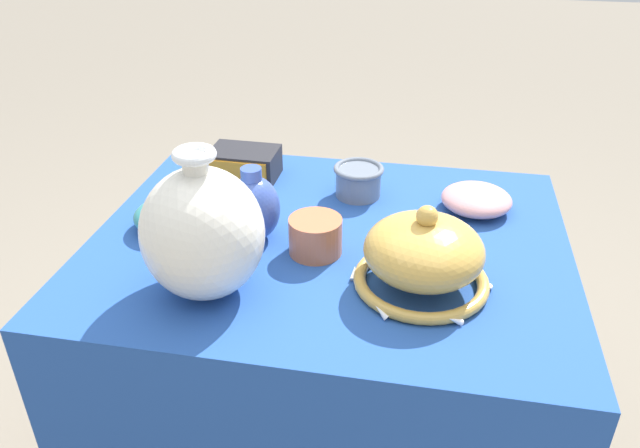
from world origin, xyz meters
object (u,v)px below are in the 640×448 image
Objects in this scene: vase_dome_bell at (423,256)px; mosaic_tile_box at (244,164)px; cup_wide_slate at (358,180)px; bowl_shallow_teal at (168,215)px; jar_round_cobalt at (253,207)px; pot_squat_terracotta at (315,236)px; bowl_shallow_rose at (476,199)px; vase_tall_bulbous at (203,233)px.

vase_dome_bell is 0.57m from mosaic_tile_box.
mosaic_tile_box is 0.28m from cup_wide_slate.
jar_round_cobalt is at bearing -1.83° from bowl_shallow_teal.
pot_squat_terracotta is (0.13, -0.03, -0.03)m from jar_round_cobalt.
bowl_shallow_rose is 0.39m from pot_squat_terracotta.
mosaic_tile_box is at bearing 173.26° from bowl_shallow_rose.
vase_tall_bulbous reaches higher than bowl_shallow_rose.
bowl_shallow_teal reaches higher than bowl_shallow_rose.
mosaic_tile_box is at bearing 171.32° from cup_wide_slate.
bowl_shallow_rose is at bearing 17.35° from bowl_shallow_teal.
mosaic_tile_box is 1.06× the size of bowl_shallow_rose.
vase_tall_bulbous is at bearing -117.20° from cup_wide_slate.
pot_squat_terracotta is (0.16, 0.16, -0.08)m from vase_tall_bulbous.
vase_tall_bulbous is 1.91× the size of bowl_shallow_teal.
pot_squat_terracotta is (-0.21, 0.07, -0.03)m from vase_dome_bell.
cup_wide_slate is 0.80× the size of bowl_shallow_teal.
jar_round_cobalt reaches higher than bowl_shallow_teal.
cup_wide_slate is at bearing 30.72° from bowl_shallow_teal.
mosaic_tile_box reaches higher than bowl_shallow_rose.
vase_tall_bulbous is at bearing -167.10° from vase_dome_bell.
vase_tall_bulbous is at bearing -99.41° from jar_round_cobalt.
jar_round_cobalt is (0.03, 0.19, -0.05)m from vase_tall_bulbous.
cup_wide_slate is at bearing 175.36° from bowl_shallow_rose.
pot_squat_terracotta is (-0.05, -0.25, -0.00)m from cup_wide_slate.
jar_round_cobalt is (0.10, -0.26, 0.03)m from mosaic_tile_box.
mosaic_tile_box reaches higher than bowl_shallow_teal.
vase_dome_bell is at bearing -64.31° from cup_wide_slate.
mosaic_tile_box is at bearing 110.65° from jar_round_cobalt.
jar_round_cobalt reaches higher than mosaic_tile_box.
pot_squat_terracotta is at bearing 44.31° from vase_tall_bulbous.
mosaic_tile_box is at bearing 71.93° from bowl_shallow_teal.
pot_squat_terracotta is at bearing -143.24° from bowl_shallow_rose.
bowl_shallow_teal is at bearing -162.65° from bowl_shallow_rose.
bowl_shallow_rose is (0.54, -0.06, -0.01)m from mosaic_tile_box.
vase_tall_bulbous is 0.26m from bowl_shallow_teal.
vase_dome_bell reaches higher than cup_wide_slate.
cup_wide_slate is 0.26m from pot_squat_terracotta.
vase_tall_bulbous reaches higher than cup_wide_slate.
pot_squat_terracotta is at bearing -51.02° from mosaic_tile_box.
bowl_shallow_rose is at bearing 71.24° from vase_dome_bell.
vase_tall_bulbous reaches higher than mosaic_tile_box.
cup_wide_slate reaches higher than mosaic_tile_box.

